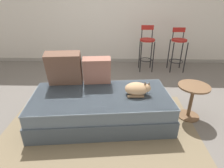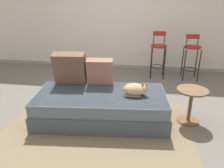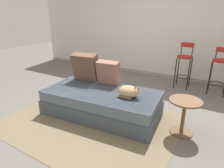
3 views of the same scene
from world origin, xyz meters
name	(u,v)px [view 3 (image 3 of 3)]	position (x,y,z in m)	size (l,w,h in m)	color
ground_plane	(113,105)	(0.00, 0.00, 0.00)	(16.00, 16.00, 0.00)	#66605B
wall_back_panel	(157,28)	(0.00, 2.25, 1.30)	(8.00, 0.10, 2.60)	silver
wall_baseboard_trim	(153,74)	(0.00, 2.20, 0.04)	(8.00, 0.02, 0.09)	gray
area_rug	(91,121)	(0.00, -0.70, 0.00)	(2.62, 2.03, 0.01)	#75664C
couch	(101,102)	(0.00, -0.40, 0.22)	(2.00, 1.11, 0.43)	#44505B
throw_pillow_corner	(86,67)	(-0.56, -0.09, 0.69)	(0.52, 0.33, 0.52)	brown
throw_pillow_middle	(108,72)	(-0.08, -0.04, 0.64)	(0.43, 0.26, 0.43)	#936051
cat	(129,92)	(0.50, -0.37, 0.51)	(0.36, 0.26, 0.20)	tan
bar_stool_near_window	(184,62)	(0.90, 1.64, 0.60)	(0.34, 0.34, 1.03)	black
bar_stool_by_doorway	(220,68)	(1.62, 1.64, 0.58)	(0.34, 0.34, 0.98)	black
side_table	(184,112)	(1.30, -0.27, 0.34)	(0.44, 0.44, 0.52)	brown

